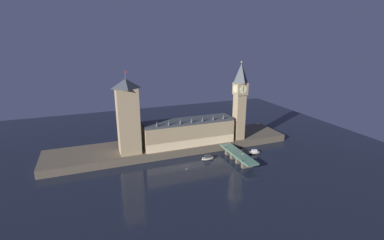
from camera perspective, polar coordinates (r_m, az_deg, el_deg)
ground_plane at (r=225.86m, az=-1.15°, el=-9.45°), size 400.00×400.00×0.00m
embankment at (r=258.44m, az=-4.11°, el=-5.23°), size 220.00×42.00×6.48m
parliament_hall at (r=249.96m, az=-0.75°, el=-2.42°), size 81.49×20.96×26.90m
clock_tower at (r=258.71m, az=9.78°, el=4.26°), size 11.02×11.13×72.52m
victoria_tower at (r=231.18m, az=-13.02°, el=0.70°), size 17.22×17.22×67.82m
bridge at (r=237.34m, az=9.45°, el=-7.22°), size 10.40×46.00×6.40m
pedestrian_near_rail at (r=221.49m, az=10.55°, el=-8.21°), size 0.38×0.38×1.69m
pedestrian_mid_walk at (r=239.89m, az=10.20°, el=-6.21°), size 0.38×0.38×1.58m
pedestrian_far_rail at (r=245.70m, az=6.85°, el=-5.46°), size 0.38×0.38×1.84m
street_lamp_near at (r=220.97m, az=10.33°, el=-7.36°), size 1.34×0.60×6.51m
street_lamp_far at (r=244.47m, az=6.78°, el=-4.78°), size 1.34×0.60×6.57m
boat_upstream at (r=236.10m, az=3.23°, el=-7.82°), size 10.74×4.10×4.52m
boat_downstream at (r=254.08m, az=12.66°, el=-6.47°), size 10.84×6.55×3.65m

